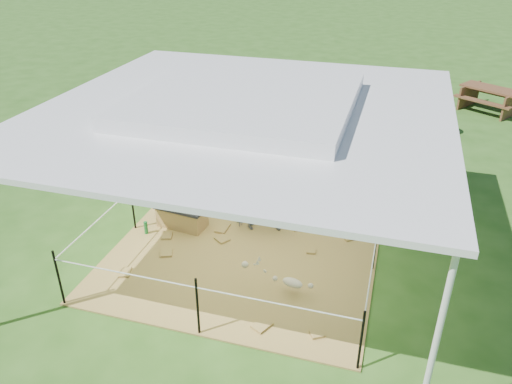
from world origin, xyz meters
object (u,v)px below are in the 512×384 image
(woman, at_px, (184,183))
(pony, at_px, (266,208))
(trash_barrel, at_px, (437,119))
(distant_person, at_px, (400,100))
(straw_bale, at_px, (182,217))
(picnic_table_far, at_px, (490,100))
(green_bottle, at_px, (146,228))
(foal, at_px, (293,281))
(picnic_table_near, at_px, (383,107))

(woman, bearing_deg, pony, 107.99)
(trash_barrel, xyz_separation_m, distant_person, (-1.06, 0.79, 0.21))
(straw_bale, bearing_deg, picnic_table_far, 54.51)
(straw_bale, bearing_deg, woman, 0.00)
(woman, xyz_separation_m, distant_person, (3.61, 7.24, -0.32))
(woman, distance_m, green_bottle, 1.14)
(foal, bearing_deg, picnic_table_near, 97.97)
(foal, distance_m, distant_person, 8.71)
(picnic_table_far, relative_size, distant_person, 1.35)
(straw_bale, height_order, pony, pony)
(straw_bale, height_order, foal, foal)
(trash_barrel, bearing_deg, straw_bale, -126.50)
(straw_bale, height_order, green_bottle, straw_bale)
(woman, relative_size, green_bottle, 4.32)
(foal, height_order, picnic_table_near, picnic_table_near)
(green_bottle, relative_size, picnic_table_far, 0.14)
(woman, distance_m, trash_barrel, 7.97)
(picnic_table_near, height_order, distant_person, distant_person)
(woman, distance_m, picnic_table_far, 10.99)
(straw_bale, xyz_separation_m, distant_person, (3.71, 7.24, 0.43))
(woman, distance_m, foal, 2.84)
(straw_bale, relative_size, woman, 0.83)
(green_bottle, bearing_deg, woman, 34.70)
(picnic_table_near, bearing_deg, trash_barrel, -21.07)
(foal, distance_m, picnic_table_near, 8.74)
(picnic_table_near, relative_size, picnic_table_far, 1.00)
(picnic_table_near, bearing_deg, picnic_table_far, 37.36)
(green_bottle, height_order, trash_barrel, trash_barrel)
(pony, height_order, picnic_table_near, pony)
(straw_bale, relative_size, pony, 0.78)
(picnic_table_near, bearing_deg, green_bottle, -106.70)
(straw_bale, height_order, picnic_table_far, picnic_table_far)
(green_bottle, xyz_separation_m, distant_person, (4.26, 7.69, 0.50))
(woman, bearing_deg, picnic_table_near, 163.21)
(foal, bearing_deg, straw_bale, 164.13)
(green_bottle, height_order, foal, foal)
(green_bottle, distance_m, trash_barrel, 8.71)
(distant_person, bearing_deg, woman, 58.57)
(foal, height_order, trash_barrel, trash_barrel)
(pony, bearing_deg, distant_person, -32.28)
(pony, bearing_deg, straw_bale, 85.34)
(pony, xyz_separation_m, distant_person, (2.11, 6.94, 0.14))
(trash_barrel, bearing_deg, green_bottle, -127.64)
(green_bottle, bearing_deg, picnic_table_far, 53.60)
(pony, height_order, distant_person, distant_person)
(trash_barrel, distance_m, picnic_table_near, 1.74)
(foal, bearing_deg, picnic_table_far, 82.40)
(picnic_table_near, height_order, picnic_table_far, same)
(straw_bale, height_order, trash_barrel, trash_barrel)
(straw_bale, bearing_deg, trash_barrel, 53.50)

